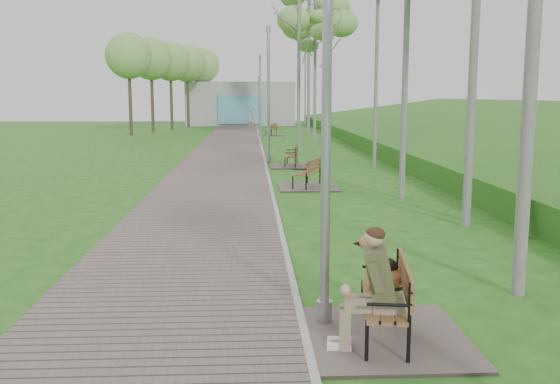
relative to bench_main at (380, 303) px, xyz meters
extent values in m
plane|color=#205317|center=(-0.84, 1.82, -0.45)|extent=(120.00, 120.00, 0.00)
cube|color=#60524E|center=(-2.59, 23.32, -0.43)|extent=(3.50, 67.00, 0.04)
cube|color=#999993|center=(-0.84, 23.32, -0.43)|extent=(0.10, 67.00, 0.05)
cube|color=#418525|center=(11.16, 21.82, -0.45)|extent=(14.00, 70.00, 1.60)
cube|color=#9E9E99|center=(-2.34, 52.82, 1.55)|extent=(10.00, 5.00, 4.00)
cube|color=#57A0C2|center=(-2.34, 50.22, 1.05)|extent=(4.00, 0.20, 2.60)
cube|color=#60524E|center=(0.10, 0.05, -0.43)|extent=(1.84, 2.04, 0.04)
cube|color=brown|center=(0.05, 0.05, 0.01)|extent=(0.68, 1.58, 0.04)
cube|color=brown|center=(0.29, 0.01, 0.29)|extent=(0.27, 1.52, 0.34)
cube|color=#60524E|center=(0.29, 12.00, -0.43)|extent=(1.78, 1.98, 0.04)
cube|color=brown|center=(0.24, 12.00, 0.00)|extent=(1.00, 1.54, 0.04)
cube|color=brown|center=(0.46, 11.90, 0.26)|extent=(0.62, 1.38, 0.33)
cube|color=#60524E|center=(0.19, 17.63, -0.43)|extent=(1.70, 1.89, 0.04)
cube|color=brown|center=(0.14, 17.63, -0.03)|extent=(0.60, 1.46, 0.04)
cube|color=brown|center=(0.36, 17.60, 0.23)|extent=(0.21, 1.41, 0.31)
cube|color=#60524E|center=(0.06, 37.09, -0.43)|extent=(1.71, 1.90, 0.04)
cube|color=brown|center=(0.01, 37.09, -0.02)|extent=(0.83, 1.49, 0.04)
cube|color=brown|center=(0.23, 37.02, 0.23)|extent=(0.45, 1.38, 0.31)
cylinder|color=#95979C|center=(-0.57, 0.56, -0.30)|extent=(0.20, 0.20, 0.29)
cylinder|color=#95979C|center=(-0.57, 0.56, 2.00)|extent=(0.12, 0.12, 4.90)
cylinder|color=#95979C|center=(-0.70, 19.04, -0.29)|extent=(0.21, 0.21, 0.32)
cylinder|color=#95979C|center=(-0.70, 19.04, 2.23)|extent=(0.13, 0.13, 5.36)
cylinder|color=#95979C|center=(-0.70, 19.04, 4.96)|extent=(0.19, 0.19, 0.27)
cylinder|color=#95979C|center=(-0.78, 34.96, -0.29)|extent=(0.21, 0.21, 0.31)
cylinder|color=#95979C|center=(-0.78, 34.96, 2.15)|extent=(0.12, 0.12, 5.21)
cylinder|color=#95979C|center=(-0.78, 34.96, 4.81)|extent=(0.19, 0.19, 0.26)
cylinder|color=#95979C|center=(-0.69, 47.40, -0.32)|extent=(0.17, 0.17, 0.26)
cylinder|color=#95979C|center=(-0.69, 47.40, 1.69)|extent=(0.10, 0.10, 4.29)
cylinder|color=#95979C|center=(-0.69, 47.40, 3.88)|extent=(0.15, 0.15, 0.21)
imported|color=silver|center=(-1.41, 45.06, 0.41)|extent=(0.67, 0.49, 1.72)
cylinder|color=silver|center=(2.65, 9.82, 4.14)|extent=(0.18, 0.18, 9.19)
cylinder|color=silver|center=(3.30, 16.89, 3.94)|extent=(0.16, 0.16, 8.78)
cylinder|color=silver|center=(0.87, 23.26, 3.31)|extent=(0.19, 0.19, 7.52)
ellipsoid|color=#81B457|center=(0.87, 23.26, 5.72)|extent=(2.70, 2.70, 3.31)
cylinder|color=silver|center=(2.73, 28.95, 4.49)|extent=(0.20, 0.20, 9.89)
cylinder|color=silver|center=(2.57, 32.22, 3.78)|extent=(0.20, 0.20, 8.47)
ellipsoid|color=#81B457|center=(2.57, 32.22, 6.49)|extent=(2.89, 2.89, 3.73)
cylinder|color=silver|center=(2.70, 37.74, 5.38)|extent=(0.20, 0.20, 11.66)
cylinder|color=silver|center=(3.63, 51.02, 4.68)|extent=(0.18, 0.18, 10.26)
ellipsoid|color=#81B457|center=(3.63, 51.02, 7.96)|extent=(2.59, 2.59, 4.51)
camera|label=1|loc=(-1.46, -6.74, 2.33)|focal=40.00mm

